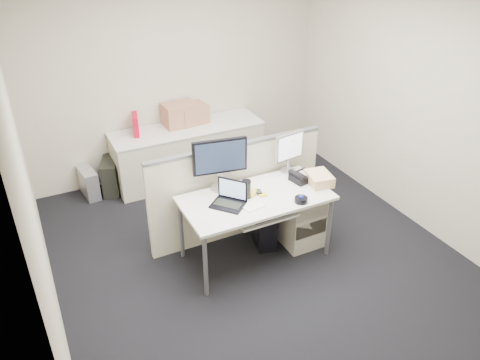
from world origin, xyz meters
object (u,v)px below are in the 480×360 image
desk (256,202)px  laptop (228,195)px  monitor_main (220,165)px  desk_phone (302,177)px

desk → laptop: 0.37m
desk → laptop: (-0.32, -0.02, 0.18)m
monitor_main → laptop: size_ratio=1.79×
desk → laptop: bearing=-176.4°
desk → desk_phone: (0.60, 0.08, 0.10)m
desk → desk_phone: bearing=7.6°
monitor_main → desk_phone: (0.85, -0.23, -0.24)m
monitor_main → desk: bearing=-41.3°
monitor_main → desk_phone: 0.91m
laptop → desk_phone: 0.93m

